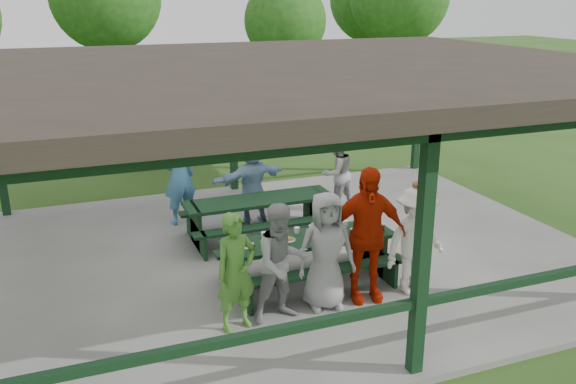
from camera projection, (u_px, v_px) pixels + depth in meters
name	position (u px, v px, depth m)	size (l,w,h in m)	color
ground	(296.00, 256.00, 10.66)	(90.00, 90.00, 0.00)	#294E18
concrete_slab	(296.00, 253.00, 10.65)	(10.00, 8.00, 0.10)	slate
pavilion_structure	(296.00, 73.00, 9.68)	(10.60, 8.60, 3.24)	black
picnic_table_near	(309.00, 254.00, 9.33)	(2.66, 1.39, 0.75)	black
picnic_table_far	(259.00, 213.00, 11.06)	(2.71, 1.39, 0.75)	black
table_setting	(315.00, 233.00, 9.31)	(2.34, 0.45, 0.10)	white
contestant_green	(236.00, 272.00, 7.94)	(0.59, 0.39, 1.62)	#49882F
contestant_grey_left	(282.00, 263.00, 8.16)	(0.81, 0.63, 1.67)	gray
contestant_grey_mid	(326.00, 251.00, 8.49)	(0.83, 0.54, 1.71)	gray
contestant_red	(366.00, 234.00, 8.67)	(1.18, 0.49, 2.01)	#B11E06
contestant_white_fedora	(415.00, 240.00, 8.92)	(1.16, 0.81, 1.70)	silver
spectator_lblue	(252.00, 181.00, 11.69)	(1.57, 0.50, 1.70)	#81A6C7
spectator_blue	(179.00, 176.00, 11.63)	(0.69, 0.45, 1.88)	teal
spectator_grey	(337.00, 173.00, 12.45)	(0.75, 0.58, 1.54)	gray
pickup_truck	(189.00, 116.00, 19.02)	(2.40, 5.21, 1.45)	silver
farm_trailer	(153.00, 131.00, 16.96)	(4.10, 2.29, 1.42)	navy
tree_mid	(285.00, 21.00, 23.45)	(3.16, 3.16, 4.94)	#362715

